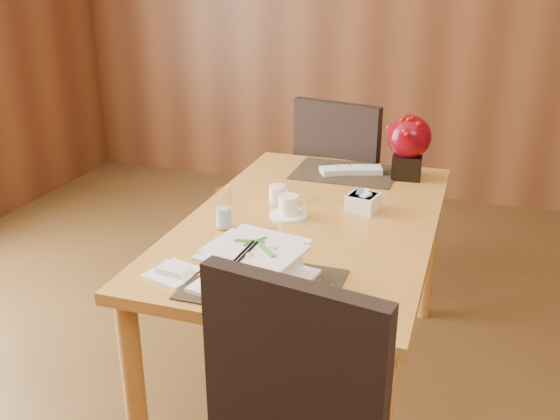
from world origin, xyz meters
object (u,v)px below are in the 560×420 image
(dining_table, at_px, (312,241))
(far_chair, at_px, (345,183))
(bread_plate, at_px, (174,273))
(soup_setting, at_px, (255,267))
(coffee_cup, at_px, (288,207))
(berry_decor, at_px, (409,143))
(creamer_jug, at_px, (277,193))
(water_glass, at_px, (224,209))
(sugar_caddy, at_px, (363,202))

(dining_table, xyz_separation_m, far_chair, (-0.07, 0.91, -0.08))
(bread_plate, relative_size, far_chair, 0.14)
(soup_setting, distance_m, coffee_cup, 0.54)
(berry_decor, bearing_deg, far_chair, 135.68)
(creamer_jug, bearing_deg, dining_table, -18.20)
(soup_setting, bearing_deg, far_chair, 102.46)
(water_glass, relative_size, far_chair, 0.14)
(coffee_cup, relative_size, far_chair, 0.14)
(berry_decor, bearing_deg, creamer_jug, -135.56)
(dining_table, relative_size, bread_plate, 10.46)
(sugar_caddy, bearing_deg, soup_setting, -105.46)
(creamer_jug, bearing_deg, sugar_caddy, 17.08)
(soup_setting, relative_size, creamer_jug, 4.04)
(creamer_jug, bearing_deg, bread_plate, -80.74)
(water_glass, distance_m, sugar_caddy, 0.55)
(water_glass, distance_m, bread_plate, 0.39)
(berry_decor, bearing_deg, bread_plate, -115.67)
(dining_table, distance_m, coffee_cup, 0.16)
(bread_plate, height_order, far_chair, far_chair)
(bread_plate, bearing_deg, berry_decor, 64.33)
(creamer_jug, height_order, berry_decor, berry_decor)
(soup_setting, height_order, far_chair, far_chair)
(berry_decor, xyz_separation_m, far_chair, (-0.34, 0.33, -0.34))
(coffee_cup, xyz_separation_m, sugar_caddy, (0.25, 0.14, -0.00))
(sugar_caddy, relative_size, berry_decor, 0.39)
(coffee_cup, height_order, creamer_jug, coffee_cup)
(dining_table, xyz_separation_m, coffee_cup, (-0.09, -0.01, 0.13))
(soup_setting, bearing_deg, coffee_cup, 107.56)
(soup_setting, xyz_separation_m, coffee_cup, (-0.07, 0.54, -0.02))
(sugar_caddy, bearing_deg, far_chair, 106.75)
(soup_setting, relative_size, sugar_caddy, 3.16)
(soup_setting, xyz_separation_m, water_glass, (-0.25, 0.36, 0.01))
(soup_setting, distance_m, bread_plate, 0.26)
(sugar_caddy, bearing_deg, creamer_jug, 179.86)
(water_glass, bearing_deg, soup_setting, -55.14)
(water_glass, relative_size, sugar_caddy, 1.32)
(soup_setting, height_order, berry_decor, berry_decor)
(dining_table, relative_size, sugar_caddy, 13.71)
(coffee_cup, distance_m, creamer_jug, 0.17)
(berry_decor, bearing_deg, sugar_caddy, -103.58)
(berry_decor, xyz_separation_m, bread_plate, (-0.55, -1.15, -0.15))
(coffee_cup, distance_m, far_chair, 0.95)
(coffee_cup, bearing_deg, dining_table, 8.54)
(dining_table, height_order, bread_plate, bread_plate)
(creamer_jug, relative_size, bread_plate, 0.60)
(creamer_jug, bearing_deg, coffee_cup, -40.13)
(coffee_cup, bearing_deg, berry_decor, 58.43)
(coffee_cup, relative_size, berry_decor, 0.51)
(creamer_jug, bearing_deg, soup_setting, -59.82)
(soup_setting, xyz_separation_m, bread_plate, (-0.26, -0.02, -0.05))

